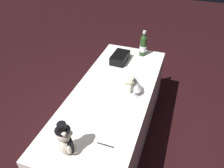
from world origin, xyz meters
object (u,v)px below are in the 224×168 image
at_px(champagne_bottle, 143,45).
at_px(gift_case_black, 120,58).
at_px(teddy_bear_groom, 66,141).
at_px(signing_pen, 106,145).
at_px(teddy_bear_bride, 132,86).

relative_size(champagne_bottle, gift_case_black, 1.13).
bearing_deg(teddy_bear_groom, signing_pen, 121.17).
distance_m(teddy_bear_bride, champagne_bottle, 0.80).
xyz_separation_m(teddy_bear_bride, gift_case_black, (-0.56, -0.29, -0.05)).
height_order(teddy_bear_groom, signing_pen, teddy_bear_groom).
relative_size(champagne_bottle, signing_pen, 2.27).
relative_size(teddy_bear_bride, champagne_bottle, 0.72).
xyz_separation_m(teddy_bear_bride, champagne_bottle, (-0.79, -0.07, 0.04)).
height_order(teddy_bear_bride, champagne_bottle, champagne_bottle).
xyz_separation_m(teddy_bear_groom, teddy_bear_bride, (-0.81, 0.26, -0.04)).
bearing_deg(gift_case_black, teddy_bear_groom, 1.33).
xyz_separation_m(teddy_bear_groom, champagne_bottle, (-1.60, 0.19, 0.00)).
bearing_deg(signing_pen, teddy_bear_bride, 178.66).
bearing_deg(teddy_bear_bride, gift_case_black, -152.16).
bearing_deg(teddy_bear_bride, champagne_bottle, -174.75).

